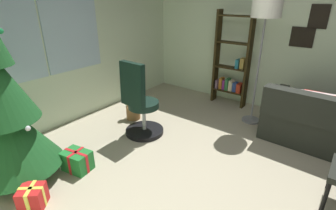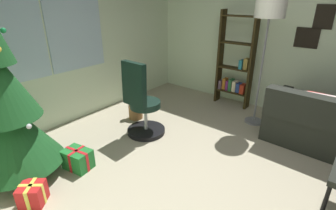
# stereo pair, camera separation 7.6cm
# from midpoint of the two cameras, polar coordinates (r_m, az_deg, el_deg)

# --- Properties ---
(ground_plane) EXTENTS (4.67, 5.23, 0.10)m
(ground_plane) POSITION_cam_midpoint_polar(r_m,az_deg,el_deg) (2.99, 10.74, -17.42)
(ground_plane) COLOR tan
(wall_back_with_windows) EXTENTS (4.67, 0.12, 2.59)m
(wall_back_with_windows) POSITION_cam_midpoint_polar(r_m,az_deg,el_deg) (4.17, -23.21, 13.61)
(wall_back_with_windows) COLOR beige
(wall_back_with_windows) RESTS_ON ground_plane
(wall_right_with_frames) EXTENTS (0.12, 5.23, 2.59)m
(wall_right_with_frames) POSITION_cam_midpoint_polar(r_m,az_deg,el_deg) (4.60, 26.23, 13.80)
(wall_right_with_frames) COLOR beige
(wall_right_with_frames) RESTS_ON ground_plane
(holiday_tree) EXTENTS (0.96, 0.96, 2.52)m
(holiday_tree) POSITION_cam_midpoint_polar(r_m,az_deg,el_deg) (3.05, -34.00, -0.81)
(holiday_tree) COLOR #4C331E
(holiday_tree) RESTS_ON ground_plane
(gift_box_red) EXTENTS (0.30, 0.31, 0.22)m
(gift_box_red) POSITION_cam_midpoint_polar(r_m,az_deg,el_deg) (2.91, -28.97, -17.77)
(gift_box_red) COLOR red
(gift_box_red) RESTS_ON ground_plane
(gift_box_green) EXTENTS (0.28, 0.36, 0.24)m
(gift_box_green) POSITION_cam_midpoint_polar(r_m,az_deg,el_deg) (3.21, -20.52, -11.72)
(gift_box_green) COLOR #1E722D
(gift_box_green) RESTS_ON ground_plane
(office_chair) EXTENTS (0.56, 0.56, 1.11)m
(office_chair) POSITION_cam_midpoint_polar(r_m,az_deg,el_deg) (3.59, -6.84, -0.67)
(office_chair) COLOR black
(office_chair) RESTS_ON ground_plane
(bookshelf) EXTENTS (0.18, 0.64, 1.68)m
(bookshelf) POSITION_cam_midpoint_polar(r_m,az_deg,el_deg) (4.71, 13.76, 8.71)
(bookshelf) COLOR black
(bookshelf) RESTS_ON ground_plane
(floor_lamp) EXTENTS (0.41, 0.41, 1.89)m
(floor_lamp) POSITION_cam_midpoint_polar(r_m,az_deg,el_deg) (3.93, 20.73, 18.49)
(floor_lamp) COLOR slate
(floor_lamp) RESTS_ON ground_plane
(potted_plant) EXTENTS (0.23, 0.42, 0.63)m
(potted_plant) POSITION_cam_midpoint_polar(r_m,az_deg,el_deg) (4.15, -8.18, -0.06)
(potted_plant) COLOR olive
(potted_plant) RESTS_ON ground_plane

